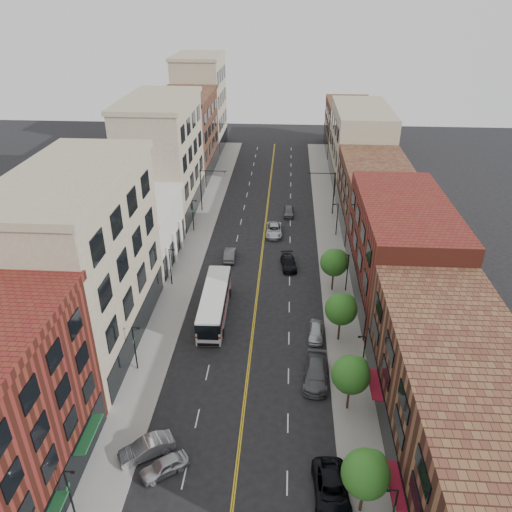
% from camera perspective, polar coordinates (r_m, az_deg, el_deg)
% --- Properties ---
extents(ground, '(220.00, 220.00, 0.00)m').
position_cam_1_polar(ground, '(44.81, -1.82, -20.16)').
color(ground, black).
rests_on(ground, ground).
extents(sidewalk_left, '(4.00, 110.00, 0.15)m').
position_cam_1_polar(sidewalk_left, '(73.88, -7.02, 1.19)').
color(sidewalk_left, gray).
rests_on(sidewalk_left, ground).
extents(sidewalk_right, '(4.00, 110.00, 0.15)m').
position_cam_1_polar(sidewalk_right, '(72.99, 8.62, 0.71)').
color(sidewalk_right, gray).
rests_on(sidewalk_right, ground).
extents(bldg_l_tanoffice, '(10.00, 22.00, 18.00)m').
position_cam_1_polar(bldg_l_tanoffice, '(53.11, -19.18, -0.90)').
color(bldg_l_tanoffice, gray).
rests_on(bldg_l_tanoffice, ground).
extents(bldg_l_white, '(10.00, 14.00, 8.00)m').
position_cam_1_polar(bldg_l_white, '(70.33, -13.39, 2.69)').
color(bldg_l_white, silver).
rests_on(bldg_l_white, ground).
extents(bldg_l_far_a, '(10.00, 20.00, 18.00)m').
position_cam_1_polar(bldg_l_far_a, '(83.79, -10.61, 10.84)').
color(bldg_l_far_a, gray).
rests_on(bldg_l_far_a, ground).
extents(bldg_l_far_b, '(10.00, 20.00, 15.00)m').
position_cam_1_polar(bldg_l_far_b, '(102.94, -7.95, 13.44)').
color(bldg_l_far_b, brown).
rests_on(bldg_l_far_b, ground).
extents(bldg_l_far_c, '(10.00, 16.00, 20.00)m').
position_cam_1_polar(bldg_l_far_c, '(119.61, -6.36, 16.85)').
color(bldg_l_far_c, gray).
rests_on(bldg_l_far_c, ground).
extents(bldg_r_near, '(10.00, 26.00, 10.00)m').
position_cam_1_polar(bldg_r_near, '(43.30, 22.00, -15.50)').
color(bldg_r_near, brown).
rests_on(bldg_r_near, ground).
extents(bldg_r_mid, '(10.00, 22.00, 12.00)m').
position_cam_1_polar(bldg_r_mid, '(61.73, 16.18, 0.64)').
color(bldg_r_mid, maroon).
rests_on(bldg_r_mid, ground).
extents(bldg_r_far_a, '(10.00, 20.00, 10.00)m').
position_cam_1_polar(bldg_r_far_a, '(80.96, 13.36, 6.93)').
color(bldg_r_far_a, brown).
rests_on(bldg_r_far_a, ground).
extents(bldg_r_far_b, '(10.00, 22.00, 14.00)m').
position_cam_1_polar(bldg_r_far_b, '(100.08, 11.78, 12.40)').
color(bldg_r_far_b, gray).
rests_on(bldg_r_far_b, ground).
extents(bldg_r_far_c, '(10.00, 18.00, 11.00)m').
position_cam_1_polar(bldg_r_far_c, '(119.65, 10.57, 14.35)').
color(bldg_r_far_c, brown).
rests_on(bldg_r_far_c, ground).
extents(tree_r_0, '(3.40, 3.40, 5.59)m').
position_cam_1_polar(tree_r_0, '(38.21, 12.56, -22.97)').
color(tree_r_0, black).
rests_on(tree_r_0, sidewalk_right).
extents(tree_r_1, '(3.40, 3.40, 5.59)m').
position_cam_1_polar(tree_r_1, '(45.07, 10.90, -13.04)').
color(tree_r_1, black).
rests_on(tree_r_1, sidewalk_right).
extents(tree_r_2, '(3.40, 3.40, 5.59)m').
position_cam_1_polar(tree_r_2, '(52.94, 9.79, -5.89)').
color(tree_r_2, black).
rests_on(tree_r_2, sidewalk_right).
extents(tree_r_3, '(3.40, 3.40, 5.59)m').
position_cam_1_polar(tree_r_3, '(61.43, 9.00, -0.64)').
color(tree_r_3, black).
rests_on(tree_r_3, sidewalk_right).
extents(lamp_l_0, '(0.81, 0.55, 5.05)m').
position_cam_1_polar(lamp_l_0, '(40.01, -20.48, -24.01)').
color(lamp_l_0, black).
rests_on(lamp_l_0, sidewalk_left).
extents(lamp_l_1, '(0.81, 0.55, 5.05)m').
position_cam_1_polar(lamp_l_1, '(50.45, -13.66, -9.92)').
color(lamp_l_1, black).
rests_on(lamp_l_1, sidewalk_left).
extents(lamp_l_2, '(0.81, 0.55, 5.05)m').
position_cam_1_polar(lamp_l_2, '(63.25, -9.73, -1.00)').
color(lamp_l_2, black).
rests_on(lamp_l_2, sidewalk_left).
extents(lamp_l_3, '(0.81, 0.55, 5.05)m').
position_cam_1_polar(lamp_l_3, '(77.26, -7.20, 4.81)').
color(lamp_l_3, black).
rests_on(lamp_l_3, sidewalk_left).
extents(lamp_r_0, '(0.81, 0.55, 5.05)m').
position_cam_1_polar(lamp_r_0, '(38.18, 15.38, -26.38)').
color(lamp_r_0, black).
rests_on(lamp_r_0, sidewalk_right).
extents(lamp_r_1, '(0.81, 0.55, 5.05)m').
position_cam_1_polar(lamp_r_1, '(49.01, 12.14, -11.03)').
color(lamp_r_1, black).
rests_on(lamp_r_1, sidewalk_right).
extents(lamp_r_2, '(0.81, 0.55, 5.05)m').
position_cam_1_polar(lamp_r_2, '(62.11, 10.36, -1.65)').
color(lamp_r_2, black).
rests_on(lamp_r_2, sidewalk_right).
extents(lamp_r_3, '(0.81, 0.55, 5.05)m').
position_cam_1_polar(lamp_r_3, '(76.33, 9.23, 4.36)').
color(lamp_r_3, black).
rests_on(lamp_r_3, sidewalk_right).
extents(signal_mast_left, '(4.49, 0.18, 7.20)m').
position_cam_1_polar(signal_mast_left, '(83.82, -5.84, 8.04)').
color(signal_mast_left, black).
rests_on(signal_mast_left, sidewalk_left).
extents(signal_mast_right, '(4.49, 0.18, 7.20)m').
position_cam_1_polar(signal_mast_right, '(83.02, 8.42, 7.67)').
color(signal_mast_right, black).
rests_on(signal_mast_right, sidewalk_right).
extents(city_bus, '(3.14, 12.25, 3.13)m').
position_cam_1_polar(city_bus, '(57.51, -4.76, -5.24)').
color(city_bus, silver).
rests_on(city_bus, ground).
extents(car_angle_a, '(4.04, 3.53, 1.32)m').
position_cam_1_polar(car_angle_a, '(42.79, -10.44, -22.55)').
color(car_angle_a, '#B1B4B9').
rests_on(car_angle_a, ground).
extents(car_angle_b, '(4.64, 3.74, 1.48)m').
position_cam_1_polar(car_angle_b, '(44.07, -12.40, -20.66)').
color(car_angle_b, '#B6B9BE').
rests_on(car_angle_b, ground).
extents(car_parked_near, '(2.86, 5.74, 1.56)m').
position_cam_1_polar(car_parked_near, '(41.14, 8.61, -24.93)').
color(car_parked_near, black).
rests_on(car_parked_near, ground).
extents(car_parked_mid, '(2.74, 5.84, 1.65)m').
position_cam_1_polar(car_parked_mid, '(49.61, 6.86, -13.17)').
color(car_parked_mid, '#4D4E52').
rests_on(car_parked_mid, ground).
extents(car_parked_far, '(1.95, 4.19, 1.39)m').
position_cam_1_polar(car_parked_far, '(54.97, 6.88, -8.59)').
color(car_parked_far, '#AAAEB2').
rests_on(car_parked_far, ground).
extents(car_lane_behind, '(1.66, 4.32, 1.41)m').
position_cam_1_polar(car_lane_behind, '(69.63, -3.02, 0.17)').
color(car_lane_behind, '#505156').
rests_on(car_lane_behind, ground).
extents(car_lane_a, '(2.49, 4.92, 1.37)m').
position_cam_1_polar(car_lane_a, '(67.62, 3.74, -0.79)').
color(car_lane_a, black).
rests_on(car_lane_a, ground).
extents(car_lane_b, '(2.56, 5.40, 1.49)m').
position_cam_1_polar(car_lane_b, '(76.61, 2.07, 2.98)').
color(car_lane_b, '#B6B9BE').
rests_on(car_lane_b, ground).
extents(car_lane_c, '(1.72, 4.19, 1.42)m').
position_cam_1_polar(car_lane_c, '(83.39, 3.77, 5.10)').
color(car_lane_c, '#55545A').
rests_on(car_lane_c, ground).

